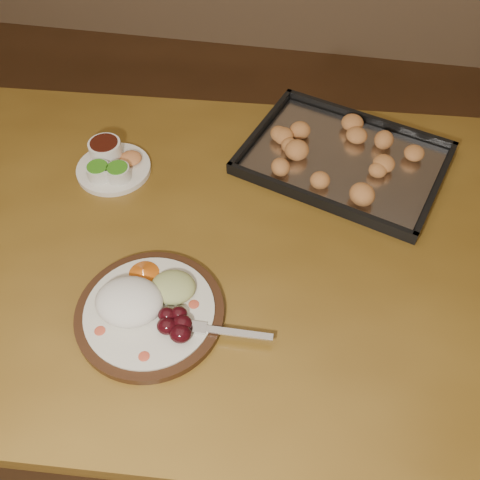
# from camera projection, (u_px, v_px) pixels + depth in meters

# --- Properties ---
(ground) EXTENTS (4.00, 4.00, 0.00)m
(ground) POSITION_uv_depth(u_px,v_px,m) (126.00, 393.00, 1.64)
(ground) COLOR #56351D
(ground) RESTS_ON ground
(dining_table) EXTENTS (1.56, 1.00, 0.75)m
(dining_table) POSITION_uv_depth(u_px,v_px,m) (208.00, 269.00, 1.13)
(dining_table) COLOR brown
(dining_table) RESTS_ON ground
(dinner_plate) EXTENTS (0.35, 0.26, 0.06)m
(dinner_plate) POSITION_uv_depth(u_px,v_px,m) (147.00, 307.00, 0.94)
(dinner_plate) COLOR black
(dinner_plate) RESTS_ON dining_table
(condiment_saucer) EXTENTS (0.16, 0.16, 0.05)m
(condiment_saucer) POSITION_uv_depth(u_px,v_px,m) (111.00, 163.00, 1.17)
(condiment_saucer) COLOR white
(condiment_saucer) RESTS_ON dining_table
(baking_tray) EXTENTS (0.50, 0.43, 0.04)m
(baking_tray) POSITION_uv_depth(u_px,v_px,m) (344.00, 158.00, 1.19)
(baking_tray) COLOR black
(baking_tray) RESTS_ON dining_table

